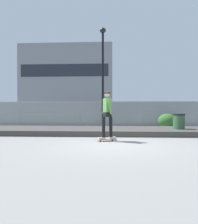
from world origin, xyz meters
TOP-DOWN VIEW (x-y plane):
  - ground_plane at (0.00, 0.00)m, footprint 120.00×120.00m
  - gravel_berm at (0.00, 3.38)m, footprint 15.64×3.08m
  - skateboard at (-0.19, 0.75)m, footprint 0.81×0.49m
  - skater at (-0.19, 0.75)m, footprint 0.70×0.62m
  - chain_fence at (0.00, 7.90)m, footprint 23.15×0.06m
  - street_lamp at (-0.55, 7.01)m, footprint 0.44×0.44m
  - parked_car_near at (-5.23, 10.32)m, footprint 4.41×1.97m
  - parked_car_mid at (0.02, 10.45)m, footprint 4.42×1.99m
  - library_building at (-9.06, 40.47)m, footprint 19.23×16.03m
  - shrub_left at (3.88, 6.78)m, footprint 1.24×1.01m
  - trash_bin at (3.40, 3.11)m, footprint 0.59×0.59m

SIDE VIEW (x-z plane):
  - ground_plane at x=0.00m, z-range 0.00..0.00m
  - skateboard at x=-0.19m, z-range 0.02..0.09m
  - gravel_berm at x=0.00m, z-range 0.00..0.26m
  - shrub_left at x=3.88m, z-range 0.00..0.95m
  - trash_bin at x=3.40m, z-range 0.00..1.03m
  - parked_car_near at x=-5.23m, z-range 0.01..1.67m
  - parked_car_mid at x=0.02m, z-range 0.01..1.67m
  - chain_fence at x=0.00m, z-range 0.01..1.86m
  - skater at x=-0.19m, z-range 0.21..2.08m
  - street_lamp at x=-0.55m, z-range 0.84..7.84m
  - library_building at x=-9.06m, z-range 0.00..14.64m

